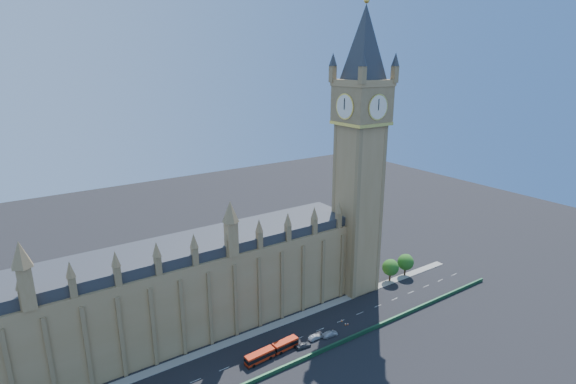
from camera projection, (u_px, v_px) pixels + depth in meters
ground at (287, 343)px, 128.33m from camera, size 400.00×400.00×0.00m
palace_westminster at (172, 292)px, 128.42m from camera, size 120.00×20.00×28.00m
elizabeth_tower at (361, 135)px, 144.49m from camera, size 20.59×20.59×105.00m
bridge_parapet at (306, 358)px, 121.01m from camera, size 160.00×0.60×1.20m
kerb_north at (270, 327)px, 135.85m from camera, size 160.00×3.00×0.16m
tree_east_near at (391, 267)px, 162.85m from camera, size 6.00×6.00×8.50m
tree_east_far at (406, 262)px, 167.16m from camera, size 6.00×6.00×8.50m
red_bus at (272, 351)px, 122.45m from camera, size 16.72×3.45×2.82m
car_grey at (303, 345)px, 126.15m from camera, size 4.60×2.29×1.51m
car_silver at (315, 337)px, 129.85m from camera, size 4.11×1.44×1.35m
car_white at (330, 334)px, 131.36m from camera, size 5.32×2.50×1.50m
cone_a at (348, 324)px, 137.05m from camera, size 0.45×0.45×0.64m
cone_b at (345, 324)px, 136.89m from camera, size 0.51×0.51×0.74m
cone_c at (333, 330)px, 133.79m from camera, size 0.52×0.52×0.63m
cone_d at (342, 320)px, 138.89m from camera, size 0.51×0.51×0.68m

